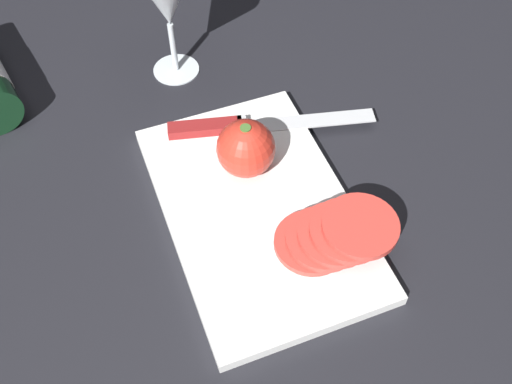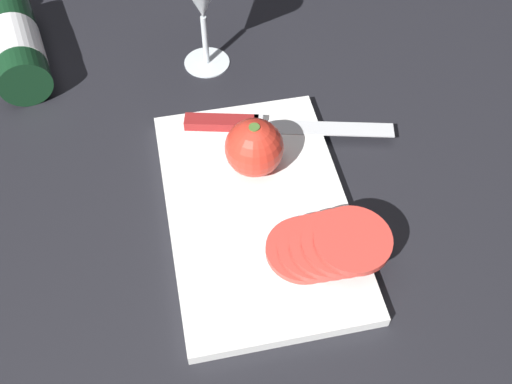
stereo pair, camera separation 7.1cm
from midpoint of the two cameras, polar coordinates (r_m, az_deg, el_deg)
ground_plane at (r=0.80m, az=1.48°, el=2.62°), size 3.00×3.00×0.00m
cutting_board at (r=0.74m, az=2.74°, el=-1.95°), size 0.35×0.22×0.02m
wine_bottle at (r=0.98m, az=-20.10°, el=13.41°), size 0.33×0.11×0.08m
whole_tomato at (r=0.75m, az=2.57°, el=4.07°), size 0.07×0.07×0.08m
knife at (r=0.82m, az=1.61°, el=6.35°), size 0.09×0.28×0.01m
tomato_slice_stack_near at (r=0.69m, az=9.78°, el=-5.19°), size 0.11×0.14×0.04m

